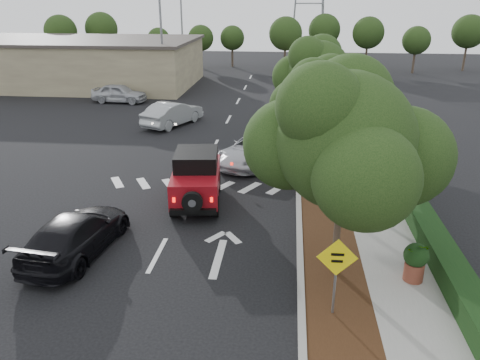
# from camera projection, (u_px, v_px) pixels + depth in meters

# --- Properties ---
(ground) EXTENTS (120.00, 120.00, 0.00)m
(ground) POSITION_uv_depth(u_px,v_px,m) (157.00, 255.00, 15.15)
(ground) COLOR black
(ground) RESTS_ON ground
(curb) EXTENTS (0.20, 70.00, 0.15)m
(curb) POSITION_uv_depth(u_px,v_px,m) (297.00, 147.00, 25.78)
(curb) COLOR #9E9B93
(curb) RESTS_ON ground
(planting_strip) EXTENTS (1.80, 70.00, 0.12)m
(planting_strip) POSITION_uv_depth(u_px,v_px,m) (315.00, 148.00, 25.68)
(planting_strip) COLOR black
(planting_strip) RESTS_ON ground
(sidewalk) EXTENTS (2.00, 70.00, 0.12)m
(sidewalk) POSITION_uv_depth(u_px,v_px,m) (351.00, 149.00, 25.50)
(sidewalk) COLOR gray
(sidewalk) RESTS_ON ground
(hedge) EXTENTS (0.80, 70.00, 0.80)m
(hedge) POSITION_uv_depth(u_px,v_px,m) (377.00, 144.00, 25.24)
(hedge) COLOR black
(hedge) RESTS_ON ground
(commercial_building) EXTENTS (22.00, 12.00, 4.00)m
(commercial_building) POSITION_uv_depth(u_px,v_px,m) (75.00, 63.00, 43.74)
(commercial_building) COLOR #7E7157
(commercial_building) RESTS_ON ground
(transmission_tower) EXTENTS (7.00, 4.00, 28.00)m
(transmission_tower) POSITION_uv_depth(u_px,v_px,m) (306.00, 63.00, 58.97)
(transmission_tower) COLOR slate
(transmission_tower) RESTS_ON ground
(street_tree_near) EXTENTS (3.80, 3.80, 5.92)m
(street_tree_near) POSITION_uv_depth(u_px,v_px,m) (333.00, 273.00, 14.14)
(street_tree_near) COLOR black
(street_tree_near) RESTS_ON ground
(street_tree_mid) EXTENTS (3.20, 3.20, 5.32)m
(street_tree_mid) POSITION_uv_depth(u_px,v_px,m) (321.00, 186.00, 20.62)
(street_tree_mid) COLOR black
(street_tree_mid) RESTS_ON ground
(street_tree_far) EXTENTS (3.40, 3.40, 5.62)m
(street_tree_far) POSITION_uv_depth(u_px,v_px,m) (315.00, 143.00, 26.63)
(street_tree_far) COLOR black
(street_tree_far) RESTS_ON ground
(light_pole_a) EXTENTS (2.00, 0.22, 9.00)m
(light_pole_a) POSITION_uv_depth(u_px,v_px,m) (165.00, 95.00, 39.85)
(light_pole_a) COLOR slate
(light_pole_a) RESTS_ON ground
(light_pole_b) EXTENTS (2.00, 0.22, 9.00)m
(light_pole_b) POSITION_uv_depth(u_px,v_px,m) (184.00, 73.00, 51.04)
(light_pole_b) COLOR slate
(light_pole_b) RESTS_ON ground
(red_jeep) EXTENTS (2.22, 4.21, 2.09)m
(red_jeep) POSITION_uv_depth(u_px,v_px,m) (197.00, 177.00, 18.79)
(red_jeep) COLOR black
(red_jeep) RESTS_ON ground
(silver_suv_ahead) EXTENTS (4.10, 5.41, 1.37)m
(silver_suv_ahead) POSITION_uv_depth(u_px,v_px,m) (254.00, 150.00, 23.23)
(silver_suv_ahead) COLOR #B7B9C0
(silver_suv_ahead) RESTS_ON ground
(black_suv_oncoming) EXTENTS (2.44, 4.90, 1.37)m
(black_suv_oncoming) POSITION_uv_depth(u_px,v_px,m) (76.00, 234.00, 15.06)
(black_suv_oncoming) COLOR black
(black_suv_oncoming) RESTS_ON ground
(silver_sedan_oncoming) EXTENTS (3.39, 4.90, 1.53)m
(silver_sedan_oncoming) POSITION_uv_depth(u_px,v_px,m) (173.00, 114.00, 30.13)
(silver_sedan_oncoming) COLOR #979A9E
(silver_sedan_oncoming) RESTS_ON ground
(parked_suv) EXTENTS (4.41, 2.11, 1.45)m
(parked_suv) POSITION_uv_depth(u_px,v_px,m) (119.00, 93.00, 36.65)
(parked_suv) COLOR #B1B3B9
(parked_suv) RESTS_ON ground
(speed_hump_sign) EXTENTS (1.03, 0.09, 2.18)m
(speed_hump_sign) POSITION_uv_depth(u_px,v_px,m) (336.00, 267.00, 11.69)
(speed_hump_sign) COLOR slate
(speed_hump_sign) RESTS_ON ground
(terracotta_planter) EXTENTS (0.71, 0.71, 1.23)m
(terracotta_planter) POSITION_uv_depth(u_px,v_px,m) (416.00, 258.00, 13.36)
(terracotta_planter) COLOR brown
(terracotta_planter) RESTS_ON ground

